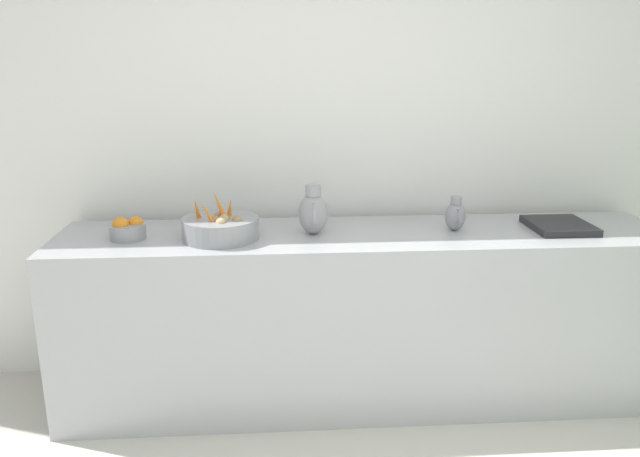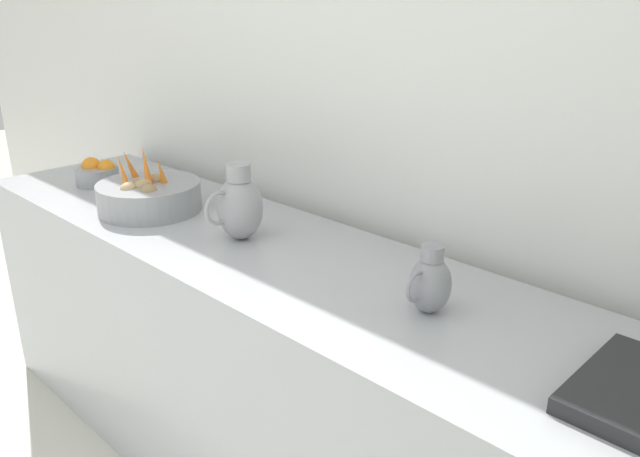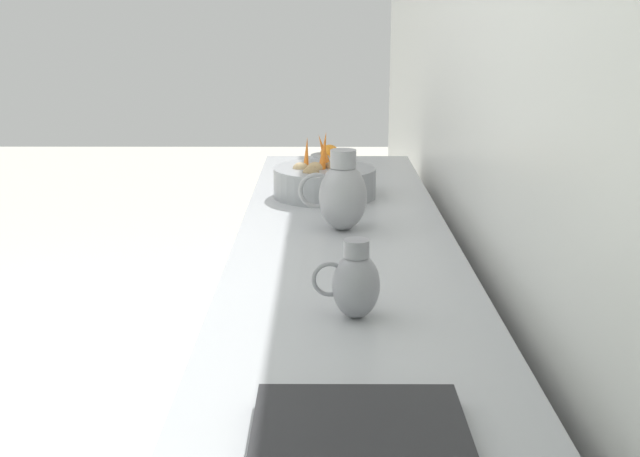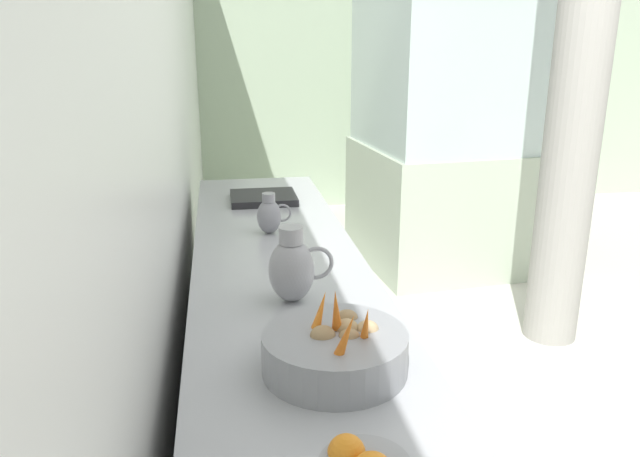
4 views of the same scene
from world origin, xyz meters
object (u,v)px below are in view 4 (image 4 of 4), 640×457
object	(u,v)px
support_column	(579,87)
glass_block_booth	(462,119)
metal_pitcher_short	(270,215)
vegetable_colander	(335,351)
metal_pitcher_tall	(292,268)

from	to	relation	value
support_column	glass_block_booth	bearing A→B (deg)	93.10
metal_pitcher_short	support_column	world-z (taller)	support_column
vegetable_colander	metal_pitcher_tall	bearing A→B (deg)	96.72
metal_pitcher_tall	metal_pitcher_short	size ratio (longest dim) A/B	1.40
vegetable_colander	glass_block_booth	size ratio (longest dim) A/B	0.16
metal_pitcher_tall	metal_pitcher_short	world-z (taller)	metal_pitcher_tall
glass_block_booth	support_column	distance (m)	1.46
metal_pitcher_short	glass_block_booth	bearing A→B (deg)	49.99
vegetable_colander	glass_block_booth	distance (m)	3.58
vegetable_colander	metal_pitcher_short	distance (m)	1.20
metal_pitcher_tall	vegetable_colander	bearing A→B (deg)	-83.28
vegetable_colander	support_column	bearing A→B (deg)	46.52
metal_pitcher_tall	support_column	size ratio (longest dim) A/B	0.08
metal_pitcher_tall	support_column	distance (m)	2.22
metal_pitcher_short	metal_pitcher_tall	bearing A→B (deg)	-89.03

